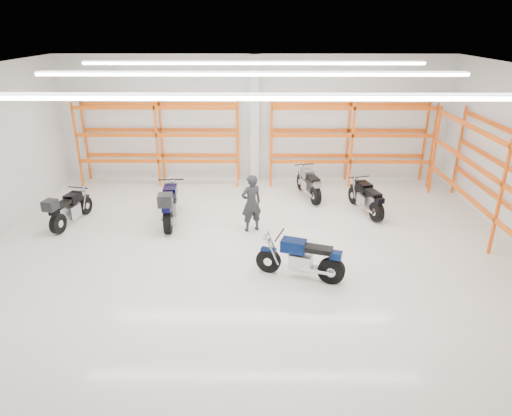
{
  "coord_description": "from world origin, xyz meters",
  "views": [
    {
      "loc": [
        0.22,
        -10.45,
        5.52
      ],
      "look_at": [
        0.11,
        0.5,
        1.03
      ],
      "focal_mm": 32.0,
      "sensor_mm": 36.0,
      "label": 1
    }
  ],
  "objects_px": {
    "motorcycle_back_c": "(309,184)",
    "motorcycle_back_a": "(68,210)",
    "standing_man": "(251,203)",
    "motorcycle_main": "(304,259)",
    "structural_column": "(255,120)",
    "motorcycle_back_d": "(367,199)",
    "motorcycle_back_b": "(169,205)"
  },
  "relations": [
    {
      "from": "motorcycle_back_c",
      "to": "motorcycle_back_a",
      "type": "bearing_deg",
      "value": -161.84
    },
    {
      "from": "standing_man",
      "to": "motorcycle_main",
      "type": "bearing_deg",
      "value": 90.95
    },
    {
      "from": "motorcycle_back_a",
      "to": "standing_man",
      "type": "relative_size",
      "value": 1.24
    },
    {
      "from": "motorcycle_main",
      "to": "structural_column",
      "type": "bearing_deg",
      "value": 99.75
    },
    {
      "from": "motorcycle_back_c",
      "to": "motorcycle_back_d",
      "type": "distance_m",
      "value": 2.12
    },
    {
      "from": "motorcycle_back_d",
      "to": "standing_man",
      "type": "relative_size",
      "value": 1.23
    },
    {
      "from": "motorcycle_back_a",
      "to": "motorcycle_back_c",
      "type": "height_order",
      "value": "motorcycle_back_a"
    },
    {
      "from": "motorcycle_back_d",
      "to": "structural_column",
      "type": "bearing_deg",
      "value": 137.47
    },
    {
      "from": "motorcycle_back_d",
      "to": "standing_man",
      "type": "bearing_deg",
      "value": -160.14
    },
    {
      "from": "motorcycle_back_c",
      "to": "motorcycle_back_d",
      "type": "height_order",
      "value": "motorcycle_back_d"
    },
    {
      "from": "standing_man",
      "to": "motorcycle_back_c",
      "type": "bearing_deg",
      "value": -150.45
    },
    {
      "from": "motorcycle_back_b",
      "to": "structural_column",
      "type": "xyz_separation_m",
      "value": [
        2.41,
        4.06,
        1.66
      ]
    },
    {
      "from": "motorcycle_back_c",
      "to": "motorcycle_back_d",
      "type": "bearing_deg",
      "value": -39.52
    },
    {
      "from": "motorcycle_main",
      "to": "motorcycle_back_b",
      "type": "relative_size",
      "value": 0.84
    },
    {
      "from": "motorcycle_back_d",
      "to": "motorcycle_back_b",
      "type": "bearing_deg",
      "value": -171.64
    },
    {
      "from": "motorcycle_main",
      "to": "motorcycle_back_b",
      "type": "bearing_deg",
      "value": 140.33
    },
    {
      "from": "standing_man",
      "to": "motorcycle_back_a",
      "type": "bearing_deg",
      "value": -27.5
    },
    {
      "from": "motorcycle_back_d",
      "to": "standing_man",
      "type": "distance_m",
      "value": 3.76
    },
    {
      "from": "motorcycle_back_a",
      "to": "structural_column",
      "type": "relative_size",
      "value": 0.46
    },
    {
      "from": "motorcycle_back_c",
      "to": "structural_column",
      "type": "relative_size",
      "value": 0.45
    },
    {
      "from": "motorcycle_back_a",
      "to": "motorcycle_back_c",
      "type": "bearing_deg",
      "value": 18.16
    },
    {
      "from": "motorcycle_main",
      "to": "standing_man",
      "type": "bearing_deg",
      "value": 115.63
    },
    {
      "from": "motorcycle_back_b",
      "to": "motorcycle_back_c",
      "type": "distance_m",
      "value": 4.81
    },
    {
      "from": "standing_man",
      "to": "motorcycle_back_d",
      "type": "bearing_deg",
      "value": 175.18
    },
    {
      "from": "motorcycle_back_a",
      "to": "motorcycle_back_c",
      "type": "distance_m",
      "value": 7.56
    },
    {
      "from": "motorcycle_back_b",
      "to": "motorcycle_back_c",
      "type": "bearing_deg",
      "value": 27.43
    },
    {
      "from": "motorcycle_back_b",
      "to": "structural_column",
      "type": "bearing_deg",
      "value": 59.28
    },
    {
      "from": "motorcycle_back_b",
      "to": "motorcycle_back_d",
      "type": "distance_m",
      "value": 5.96
    },
    {
      "from": "motorcycle_main",
      "to": "motorcycle_back_b",
      "type": "distance_m",
      "value": 4.72
    },
    {
      "from": "motorcycle_main",
      "to": "motorcycle_back_a",
      "type": "xyz_separation_m",
      "value": [
        -6.55,
        2.87,
        0.02
      ]
    },
    {
      "from": "motorcycle_main",
      "to": "standing_man",
      "type": "xyz_separation_m",
      "value": [
        -1.25,
        2.61,
        0.35
      ]
    },
    {
      "from": "motorcycle_back_a",
      "to": "structural_column",
      "type": "xyz_separation_m",
      "value": [
        5.34,
        4.21,
        1.74
      ]
    }
  ]
}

